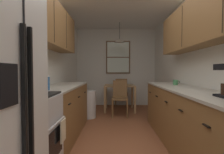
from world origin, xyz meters
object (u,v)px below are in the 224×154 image
Objects in this scene: microwave_over_range at (11,16)px; dining_table at (120,89)px; dining_chair_near at (120,96)px; table_serving_bowl at (119,84)px; mug_by_coffeemaker at (176,82)px; dining_chair_far at (121,91)px; storage_canister at (45,83)px; stove_range at (24,138)px; trash_bin at (88,104)px.

dining_table is (1.20, 3.30, -1.08)m from microwave_over_range.
dining_chair_near reaches higher than table_serving_bowl.
dining_chair_near is at bearing 127.06° from mug_by_coffeemaker.
storage_canister is (-1.16, -3.34, 0.50)m from dining_chair_far.
storage_canister is at bearing 90.57° from stove_range.
trash_bin is 3.46× the size of storage_canister.
trash_bin is (0.29, 2.50, -0.14)m from stove_range.
stove_range is 5.74× the size of table_serving_bowl.
stove_range reaches higher than mug_by_coffeemaker.
stove_range reaches higher than trash_bin.
microwave_over_range is at bearing -113.79° from dining_chair_near.
table_serving_bowl is at bearing 91.14° from dining_chair_near.
trash_bin is 2.07m from storage_canister.
dining_chair_near is at bearing -93.69° from dining_chair_far.
microwave_over_range reaches higher than dining_chair_near.
stove_range is 1.22× the size of dining_chair_far.
microwave_over_range is 3.18m from dining_chair_near.
stove_range is 1.22× the size of dining_chair_near.
storage_canister reaches higher than dining_chair_far.
dining_chair_near is 1.35× the size of trash_bin.
dining_table is 2.13m from mug_by_coffeemaker.
table_serving_bowl is (1.18, 3.27, -0.93)m from microwave_over_range.
storage_canister is at bearing -111.55° from table_serving_bowl.
trash_bin is 5.31× the size of mug_by_coffeemaker.
storage_canister is (-1.08, -2.14, 0.50)m from dining_chair_near.
table_serving_bowl is (-0.01, 0.57, 0.27)m from dining_chair_near.
table_serving_bowl is at bearing 71.96° from stove_range.
stove_range reaches higher than table_serving_bowl.
dining_table is at bearing 71.80° from stove_range.
dining_chair_far is 0.69m from table_serving_bowl.
stove_range is 5.69× the size of storage_canister.
dining_chair_far is 1.65m from trash_bin.
dining_chair_far is at bearing 82.00° from table_serving_bowl.
dining_table is at bearing 57.06° from table_serving_bowl.
microwave_over_range is 2.88m from trash_bin.
dining_table is 0.96× the size of dining_chair_far.
stove_range is at bearing -111.74° from dining_chair_near.
dining_chair_near is at bearing 63.19° from storage_canister.
microwave_over_range is at bearing -100.94° from storage_canister.
stove_range reaches higher than storage_canister.
dining_chair_far reaches higher than table_serving_bowl.
trash_bin is (0.41, 2.50, -1.37)m from microwave_over_range.
dining_chair_near is at bearing 66.21° from microwave_over_range.
dining_chair_far reaches higher than trash_bin.
dining_chair_far is at bearing 70.87° from storage_canister.
trash_bin is at bearing -134.66° from dining_table.
dining_chair_near is 4.69× the size of table_serving_bowl.
storage_canister is at bearing 79.06° from microwave_over_range.
mug_by_coffeemaker reaches higher than dining_chair_far.
stove_range is 4.07m from dining_chair_far.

